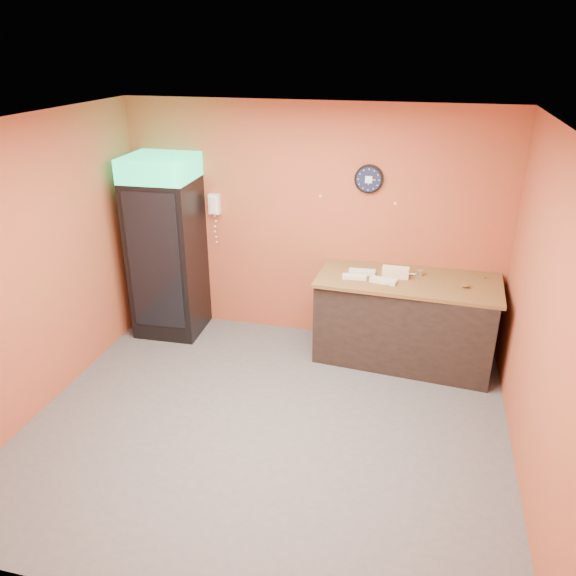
% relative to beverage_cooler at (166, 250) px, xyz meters
% --- Properties ---
extents(floor, '(4.50, 4.50, 0.00)m').
position_rel_beverage_cooler_xyz_m(floor, '(1.70, -1.60, -1.07)').
color(floor, '#47474C').
rests_on(floor, ground).
extents(back_wall, '(4.50, 0.02, 2.80)m').
position_rel_beverage_cooler_xyz_m(back_wall, '(1.70, 0.40, 0.33)').
color(back_wall, '#AD4430').
rests_on(back_wall, floor).
extents(left_wall, '(0.02, 4.00, 2.80)m').
position_rel_beverage_cooler_xyz_m(left_wall, '(-0.55, -1.60, 0.33)').
color(left_wall, '#AD4430').
rests_on(left_wall, floor).
extents(right_wall, '(0.02, 4.00, 2.80)m').
position_rel_beverage_cooler_xyz_m(right_wall, '(3.95, -1.60, 0.33)').
color(right_wall, '#AD4430').
rests_on(right_wall, floor).
extents(ceiling, '(4.50, 4.00, 0.02)m').
position_rel_beverage_cooler_xyz_m(ceiling, '(1.70, -1.60, 1.73)').
color(ceiling, white).
rests_on(ceiling, back_wall).
extents(beverage_cooler, '(0.79, 0.81, 2.20)m').
position_rel_beverage_cooler_xyz_m(beverage_cooler, '(0.00, 0.00, 0.00)').
color(beverage_cooler, black).
rests_on(beverage_cooler, floor).
extents(prep_counter, '(1.98, 1.02, 0.96)m').
position_rel_beverage_cooler_xyz_m(prep_counter, '(2.88, -0.03, -0.59)').
color(prep_counter, black).
rests_on(prep_counter, floor).
extents(wall_clock, '(0.32, 0.06, 0.32)m').
position_rel_beverage_cooler_xyz_m(wall_clock, '(2.35, 0.37, 0.91)').
color(wall_clock, black).
rests_on(wall_clock, back_wall).
extents(wall_phone, '(0.13, 0.11, 0.24)m').
position_rel_beverage_cooler_xyz_m(wall_phone, '(0.52, 0.35, 0.51)').
color(wall_phone, white).
rests_on(wall_phone, back_wall).
extents(butcher_paper, '(2.01, 0.99, 0.04)m').
position_rel_beverage_cooler_xyz_m(butcher_paper, '(2.88, -0.03, -0.10)').
color(butcher_paper, brown).
rests_on(butcher_paper, prep_counter).
extents(sub_roll_stack, '(0.29, 0.10, 0.12)m').
position_rel_beverage_cooler_xyz_m(sub_roll_stack, '(2.73, -0.02, -0.01)').
color(sub_roll_stack, beige).
rests_on(sub_roll_stack, butcher_paper).
extents(wrapped_sandwich_left, '(0.27, 0.13, 0.04)m').
position_rel_beverage_cooler_xyz_m(wrapped_sandwich_left, '(2.30, -0.15, -0.06)').
color(wrapped_sandwich_left, silver).
rests_on(wrapped_sandwich_left, butcher_paper).
extents(wrapped_sandwich_mid, '(0.30, 0.16, 0.04)m').
position_rel_beverage_cooler_xyz_m(wrapped_sandwich_mid, '(2.62, -0.19, -0.05)').
color(wrapped_sandwich_mid, silver).
rests_on(wrapped_sandwich_mid, butcher_paper).
extents(wrapped_sandwich_right, '(0.30, 0.13, 0.04)m').
position_rel_beverage_cooler_xyz_m(wrapped_sandwich_right, '(2.37, 0.00, -0.05)').
color(wrapped_sandwich_right, silver).
rests_on(wrapped_sandwich_right, butcher_paper).
extents(kitchen_tool, '(0.07, 0.07, 0.07)m').
position_rel_beverage_cooler_xyz_m(kitchen_tool, '(2.99, 0.10, -0.04)').
color(kitchen_tool, silver).
rests_on(kitchen_tool, butcher_paper).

